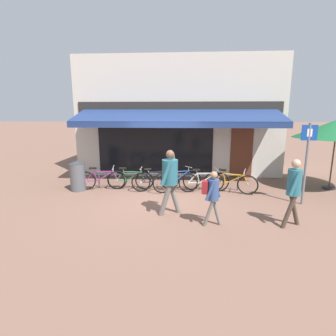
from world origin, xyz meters
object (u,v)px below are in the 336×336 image
object	(u,v)px
bicycle_black	(155,180)
pedestrian_adult	(170,176)
pedestrian_second_adult	(294,186)
bicycle_green	(130,180)
bicycle_purple	(101,180)
bicycle_orange	(230,182)
litter_bin	(78,176)
bicycle_silver	(204,182)
parking_sign	(307,155)
pedestrian_child	(212,192)
bicycle_blue	(177,181)

from	to	relation	value
bicycle_black	pedestrian_adult	xyz separation A→B (m)	(0.64, -2.17, 0.70)
pedestrian_second_adult	bicycle_green	bearing A→B (deg)	141.42
bicycle_purple	bicycle_black	xyz separation A→B (m)	(1.91, 0.05, -0.01)
bicycle_orange	litter_bin	xyz separation A→B (m)	(-5.27, -0.05, 0.16)
bicycle_purple	bicycle_silver	world-z (taller)	bicycle_purple
bicycle_silver	bicycle_orange	size ratio (longest dim) A/B	1.00
bicycle_green	bicycle_orange	distance (m)	3.49
bicycle_orange	parking_sign	bearing A→B (deg)	-8.73
bicycle_purple	parking_sign	world-z (taller)	parking_sign
bicycle_green	bicycle_orange	xyz separation A→B (m)	(3.48, -0.21, 0.01)
bicycle_green	pedestrian_child	xyz separation A→B (m)	(2.59, -2.91, 0.49)
bicycle_black	bicycle_orange	size ratio (longest dim) A/B	0.95
bicycle_green	parking_sign	size ratio (longest dim) A/B	0.69
bicycle_orange	pedestrian_adult	bearing A→B (deg)	-115.41
bicycle_orange	pedestrian_child	size ratio (longest dim) A/B	1.30
bicycle_purple	litter_bin	xyz separation A→B (m)	(-0.79, -0.14, 0.16)
bicycle_orange	pedestrian_adult	world-z (taller)	pedestrian_adult
bicycle_black	bicycle_silver	distance (m)	1.68
bicycle_blue	bicycle_silver	xyz separation A→B (m)	(0.91, -0.01, -0.02)
litter_bin	parking_sign	world-z (taller)	parking_sign
pedestrian_adult	litter_bin	distance (m)	3.91
pedestrian_child	litter_bin	world-z (taller)	pedestrian_child
bicycle_orange	parking_sign	xyz separation A→B (m)	(1.96, -1.00, 1.10)
bicycle_green	pedestrian_child	size ratio (longest dim) A/B	1.23
bicycle_black	parking_sign	size ratio (longest dim) A/B	0.69
pedestrian_adult	bicycle_green	bearing A→B (deg)	123.40
bicycle_purple	bicycle_green	xyz separation A→B (m)	(1.00, 0.12, -0.02)
bicycle_purple	bicycle_blue	world-z (taller)	bicycle_blue
bicycle_black	parking_sign	world-z (taller)	parking_sign
pedestrian_adult	litter_bin	world-z (taller)	pedestrian_adult
bicycle_green	pedestrian_second_adult	distance (m)	5.34
bicycle_black	pedestrian_child	size ratio (longest dim) A/B	1.23
bicycle_silver	pedestrian_adult	size ratio (longest dim) A/B	1.00
bicycle_silver	litter_bin	xyz separation A→B (m)	(-4.38, -0.12, 0.17)
bicycle_blue	pedestrian_adult	distance (m)	2.21
pedestrian_adult	bicycle_black	bearing A→B (deg)	105.01
bicycle_silver	pedestrian_child	distance (m)	2.81
bicycle_blue	bicycle_purple	bearing A→B (deg)	154.56
bicycle_blue	pedestrian_child	world-z (taller)	pedestrian_child
bicycle_black	bicycle_silver	xyz separation A→B (m)	(1.68, -0.07, 0.01)
bicycle_green	litter_bin	size ratio (longest dim) A/B	1.56
pedestrian_adult	parking_sign	world-z (taller)	parking_sign
pedestrian_second_adult	parking_sign	bearing A→B (deg)	53.27
bicycle_silver	litter_bin	bearing A→B (deg)	172.26
pedestrian_adult	pedestrian_second_adult	xyz separation A→B (m)	(2.93, -0.60, -0.05)
bicycle_green	bicycle_black	bearing A→B (deg)	-5.87
litter_bin	bicycle_black	bearing A→B (deg)	4.15
bicycle_silver	bicycle_purple	bearing A→B (deg)	170.31
bicycle_orange	pedestrian_second_adult	distance (m)	2.88
bicycle_purple	bicycle_green	size ratio (longest dim) A/B	1.07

